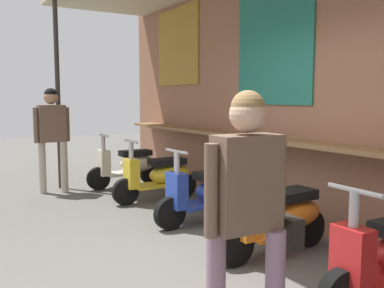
{
  "coord_description": "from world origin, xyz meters",
  "views": [
    {
      "loc": [
        3.13,
        -1.86,
        1.59
      ],
      "look_at": [
        -1.87,
        1.18,
        0.95
      ],
      "focal_mm": 39.59,
      "sensor_mm": 36.0,
      "label": 1
    }
  ],
  "objects_px": {
    "scooter_blue": "(209,192)",
    "scooter_cream": "(129,165)",
    "shopper_browsing": "(52,128)",
    "scooter_orange": "(280,217)",
    "shopper_with_handbag": "(249,199)",
    "scooter_yellow": "(161,176)"
  },
  "relations": [
    {
      "from": "scooter_yellow",
      "to": "scooter_blue",
      "type": "relative_size",
      "value": 1.0
    },
    {
      "from": "scooter_blue",
      "to": "shopper_with_handbag",
      "type": "xyz_separation_m",
      "value": [
        2.5,
        -1.38,
        0.6
      ]
    },
    {
      "from": "scooter_cream",
      "to": "scooter_yellow",
      "type": "relative_size",
      "value": 1.0
    },
    {
      "from": "scooter_cream",
      "to": "scooter_blue",
      "type": "xyz_separation_m",
      "value": [
        2.58,
        -0.0,
        0.0
      ]
    },
    {
      "from": "scooter_orange",
      "to": "shopper_with_handbag",
      "type": "xyz_separation_m",
      "value": [
        1.18,
        -1.38,
        0.6
      ]
    },
    {
      "from": "scooter_yellow",
      "to": "scooter_orange",
      "type": "relative_size",
      "value": 1.0
    },
    {
      "from": "scooter_cream",
      "to": "shopper_with_handbag",
      "type": "relative_size",
      "value": 0.86
    },
    {
      "from": "shopper_with_handbag",
      "to": "shopper_browsing",
      "type": "height_order",
      "value": "shopper_browsing"
    },
    {
      "from": "scooter_cream",
      "to": "shopper_browsing",
      "type": "xyz_separation_m",
      "value": [
        -0.17,
        -1.29,
        0.7
      ]
    },
    {
      "from": "shopper_browsing",
      "to": "shopper_with_handbag",
      "type": "bearing_deg",
      "value": 176.65
    },
    {
      "from": "scooter_cream",
      "to": "shopper_browsing",
      "type": "relative_size",
      "value": 0.8
    },
    {
      "from": "scooter_cream",
      "to": "scooter_blue",
      "type": "relative_size",
      "value": 1.0
    },
    {
      "from": "scooter_yellow",
      "to": "scooter_orange",
      "type": "height_order",
      "value": "same"
    },
    {
      "from": "shopper_with_handbag",
      "to": "shopper_browsing",
      "type": "bearing_deg",
      "value": 3.35
    },
    {
      "from": "scooter_yellow",
      "to": "shopper_with_handbag",
      "type": "distance_m",
      "value": 4.13
    },
    {
      "from": "scooter_cream",
      "to": "shopper_browsing",
      "type": "height_order",
      "value": "shopper_browsing"
    },
    {
      "from": "scooter_yellow",
      "to": "scooter_orange",
      "type": "distance_m",
      "value": 2.67
    },
    {
      "from": "scooter_yellow",
      "to": "shopper_with_handbag",
      "type": "height_order",
      "value": "shopper_with_handbag"
    },
    {
      "from": "scooter_blue",
      "to": "scooter_yellow",
      "type": "bearing_deg",
      "value": -92.73
    },
    {
      "from": "scooter_blue",
      "to": "shopper_browsing",
      "type": "bearing_deg",
      "value": -67.56
    },
    {
      "from": "scooter_cream",
      "to": "scooter_yellow",
      "type": "height_order",
      "value": "same"
    },
    {
      "from": "scooter_blue",
      "to": "scooter_cream",
      "type": "bearing_deg",
      "value": -92.73
    }
  ]
}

